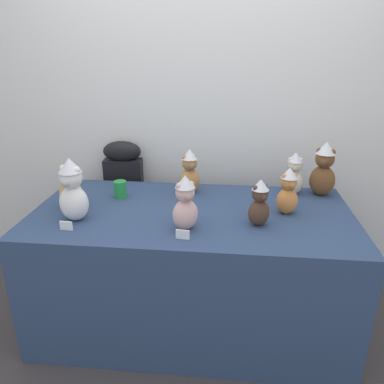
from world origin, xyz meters
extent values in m
plane|color=#3D3838|center=(0.00, 0.00, 0.00)|extent=(10.00, 10.00, 0.00)
cube|color=white|center=(0.00, 0.97, 1.30)|extent=(7.00, 0.08, 2.60)
cube|color=navy|center=(0.00, 0.25, 0.40)|extent=(1.87, 0.93, 0.79)
cube|color=black|center=(-0.58, 0.85, 0.46)|extent=(0.29, 0.14, 0.91)
ellipsoid|color=black|center=(-0.58, 0.85, 0.98)|extent=(0.29, 0.14, 0.15)
ellipsoid|color=#4C3323|center=(0.38, 0.10, 0.86)|extent=(0.15, 0.15, 0.15)
sphere|color=#4C3323|center=(0.38, 0.10, 0.97)|extent=(0.09, 0.09, 0.09)
sphere|color=#4C3323|center=(0.35, 0.09, 1.01)|extent=(0.03, 0.03, 0.03)
sphere|color=#4C3323|center=(0.40, 0.12, 1.01)|extent=(0.03, 0.03, 0.03)
sphere|color=#412E23|center=(0.39, 0.07, 0.97)|extent=(0.04, 0.04, 0.04)
cone|color=silver|center=(0.38, 0.10, 1.03)|extent=(0.09, 0.09, 0.06)
ellipsoid|color=#B27A42|center=(-0.05, 0.54, 0.87)|extent=(0.17, 0.16, 0.17)
sphere|color=#B27A42|center=(-0.05, 0.54, 1.00)|extent=(0.10, 0.10, 0.10)
sphere|color=#B27A42|center=(-0.07, 0.53, 1.04)|extent=(0.04, 0.04, 0.04)
sphere|color=#B27A42|center=(-0.02, 0.55, 1.04)|extent=(0.04, 0.04, 0.04)
sphere|color=olive|center=(-0.03, 0.50, 0.99)|extent=(0.04, 0.04, 0.04)
cone|color=silver|center=(-0.05, 0.54, 1.06)|extent=(0.10, 0.10, 0.06)
ellipsoid|color=#D17F3D|center=(0.55, 0.28, 0.87)|extent=(0.16, 0.15, 0.15)
sphere|color=#D17F3D|center=(0.55, 0.28, 0.98)|extent=(0.09, 0.09, 0.09)
sphere|color=#D17F3D|center=(0.52, 0.27, 1.02)|extent=(0.03, 0.03, 0.03)
sphere|color=#D17F3D|center=(0.57, 0.29, 1.02)|extent=(0.03, 0.03, 0.03)
sphere|color=#A06536|center=(0.56, 0.24, 0.97)|extent=(0.04, 0.04, 0.04)
cone|color=silver|center=(0.55, 0.28, 1.04)|extent=(0.10, 0.10, 0.06)
ellipsoid|color=tan|center=(-0.73, 0.24, 0.88)|extent=(0.16, 0.14, 0.17)
sphere|color=tan|center=(-0.73, 0.24, 1.00)|extent=(0.10, 0.10, 0.10)
sphere|color=tan|center=(-0.76, 0.23, 1.04)|extent=(0.04, 0.04, 0.04)
sphere|color=tan|center=(-0.70, 0.25, 1.04)|extent=(0.04, 0.04, 0.04)
sphere|color=olive|center=(-0.72, 0.20, 0.99)|extent=(0.04, 0.04, 0.04)
ellipsoid|color=brown|center=(0.81, 0.59, 0.89)|extent=(0.20, 0.18, 0.20)
sphere|color=brown|center=(0.81, 0.59, 1.04)|extent=(0.12, 0.12, 0.12)
sphere|color=brown|center=(0.77, 0.60, 1.08)|extent=(0.04, 0.04, 0.04)
sphere|color=brown|center=(0.84, 0.58, 1.08)|extent=(0.04, 0.04, 0.04)
sphere|color=brown|center=(0.79, 0.54, 1.03)|extent=(0.05, 0.05, 0.05)
cone|color=silver|center=(0.81, 0.59, 1.11)|extent=(0.12, 0.12, 0.08)
ellipsoid|color=beige|center=(-0.01, 0.02, 0.88)|extent=(0.17, 0.17, 0.17)
sphere|color=beige|center=(-0.01, 0.02, 1.00)|extent=(0.10, 0.10, 0.10)
sphere|color=beige|center=(-0.04, 0.00, 1.04)|extent=(0.04, 0.04, 0.04)
sphere|color=beige|center=(0.02, 0.03, 1.04)|extent=(0.04, 0.04, 0.04)
sphere|color=#A88783|center=(0.01, -0.02, 0.99)|extent=(0.04, 0.04, 0.04)
cone|color=silver|center=(-0.01, 0.02, 1.06)|extent=(0.11, 0.11, 0.07)
ellipsoid|color=white|center=(-0.64, 0.07, 0.89)|extent=(0.18, 0.16, 0.20)
sphere|color=white|center=(-0.64, 0.07, 1.04)|extent=(0.12, 0.12, 0.12)
sphere|color=white|center=(-0.67, 0.07, 1.09)|extent=(0.04, 0.04, 0.04)
sphere|color=white|center=(-0.60, 0.06, 1.09)|extent=(0.04, 0.04, 0.04)
sphere|color=#B4B3AF|center=(-0.64, 0.02, 1.03)|extent=(0.05, 0.05, 0.05)
cone|color=silver|center=(-0.64, 0.07, 1.11)|extent=(0.13, 0.13, 0.08)
ellipsoid|color=beige|center=(0.63, 0.59, 0.87)|extent=(0.14, 0.12, 0.16)
sphere|color=beige|center=(0.63, 0.59, 0.99)|extent=(0.09, 0.09, 0.09)
sphere|color=beige|center=(0.60, 0.59, 1.02)|extent=(0.04, 0.04, 0.04)
sphere|color=beige|center=(0.65, 0.59, 1.02)|extent=(0.04, 0.04, 0.04)
sphere|color=#ABA08A|center=(0.62, 0.55, 0.98)|extent=(0.04, 0.04, 0.04)
cone|color=silver|center=(0.63, 0.59, 1.04)|extent=(0.10, 0.10, 0.06)
cylinder|color=#238C3D|center=(-0.48, 0.41, 0.85)|extent=(0.08, 0.08, 0.11)
cube|color=white|center=(-0.64, -0.06, 0.82)|extent=(0.07, 0.01, 0.05)
cube|color=white|center=(-0.01, -0.10, 0.82)|extent=(0.07, 0.02, 0.05)
camera|label=1|loc=(0.21, -1.76, 1.70)|focal=35.10mm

